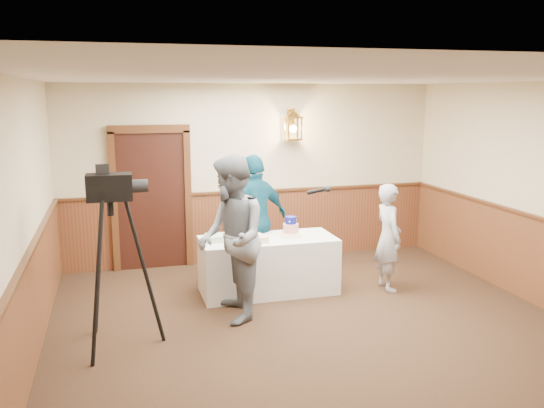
{
  "coord_description": "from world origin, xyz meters",
  "views": [
    {
      "loc": [
        -2.13,
        -5.29,
        2.66
      ],
      "look_at": [
        -0.19,
        1.7,
        1.25
      ],
      "focal_mm": 38.0,
      "sensor_mm": 36.0,
      "label": 1
    }
  ],
  "objects_px": {
    "display_table": "(268,265)",
    "sheet_cake_yellow": "(251,239)",
    "baker": "(388,237)",
    "sheet_cake_green": "(219,238)",
    "interviewer": "(231,239)",
    "tv_camera_rig": "(114,271)",
    "assistant_p": "(255,219)",
    "tiered_cake": "(291,229)"
  },
  "relations": [
    {
      "from": "tiered_cake",
      "to": "assistant_p",
      "type": "height_order",
      "value": "assistant_p"
    },
    {
      "from": "sheet_cake_yellow",
      "to": "baker",
      "type": "relative_size",
      "value": 0.27
    },
    {
      "from": "tiered_cake",
      "to": "baker",
      "type": "relative_size",
      "value": 0.22
    },
    {
      "from": "tiered_cake",
      "to": "sheet_cake_green",
      "type": "distance_m",
      "value": 0.98
    },
    {
      "from": "tiered_cake",
      "to": "sheet_cake_green",
      "type": "xyz_separation_m",
      "value": [
        -0.97,
        0.03,
        -0.07
      ]
    },
    {
      "from": "assistant_p",
      "to": "display_table",
      "type": "bearing_deg",
      "value": 73.53
    },
    {
      "from": "sheet_cake_yellow",
      "to": "tv_camera_rig",
      "type": "height_order",
      "value": "tv_camera_rig"
    },
    {
      "from": "tiered_cake",
      "to": "interviewer",
      "type": "distance_m",
      "value": 1.27
    },
    {
      "from": "sheet_cake_green",
      "to": "interviewer",
      "type": "distance_m",
      "value": 0.86
    },
    {
      "from": "display_table",
      "to": "sheet_cake_yellow",
      "type": "relative_size",
      "value": 4.62
    },
    {
      "from": "tiered_cake",
      "to": "sheet_cake_green",
      "type": "bearing_deg",
      "value": 178.2
    },
    {
      "from": "sheet_cake_yellow",
      "to": "interviewer",
      "type": "distance_m",
      "value": 0.78
    },
    {
      "from": "sheet_cake_yellow",
      "to": "sheet_cake_green",
      "type": "bearing_deg",
      "value": 153.55
    },
    {
      "from": "interviewer",
      "to": "sheet_cake_green",
      "type": "bearing_deg",
      "value": -178.86
    },
    {
      "from": "sheet_cake_green",
      "to": "interviewer",
      "type": "bearing_deg",
      "value": -90.35
    },
    {
      "from": "display_table",
      "to": "sheet_cake_green",
      "type": "bearing_deg",
      "value": 176.73
    },
    {
      "from": "display_table",
      "to": "sheet_cake_green",
      "type": "height_order",
      "value": "sheet_cake_green"
    },
    {
      "from": "interviewer",
      "to": "tv_camera_rig",
      "type": "bearing_deg",
      "value": -71.24
    },
    {
      "from": "sheet_cake_yellow",
      "to": "interviewer",
      "type": "relative_size",
      "value": 0.2
    },
    {
      "from": "interviewer",
      "to": "assistant_p",
      "type": "height_order",
      "value": "interviewer"
    },
    {
      "from": "baker",
      "to": "assistant_p",
      "type": "bearing_deg",
      "value": 66.21
    },
    {
      "from": "sheet_cake_green",
      "to": "assistant_p",
      "type": "xyz_separation_m",
      "value": [
        0.59,
        0.41,
        0.12
      ]
    },
    {
      "from": "tiered_cake",
      "to": "assistant_p",
      "type": "distance_m",
      "value": 0.59
    },
    {
      "from": "tiered_cake",
      "to": "interviewer",
      "type": "height_order",
      "value": "interviewer"
    },
    {
      "from": "baker",
      "to": "tv_camera_rig",
      "type": "xyz_separation_m",
      "value": [
        -3.59,
        -0.88,
        0.1
      ]
    },
    {
      "from": "display_table",
      "to": "interviewer",
      "type": "height_order",
      "value": "interviewer"
    },
    {
      "from": "display_table",
      "to": "sheet_cake_yellow",
      "type": "height_order",
      "value": "sheet_cake_yellow"
    },
    {
      "from": "display_table",
      "to": "baker",
      "type": "xyz_separation_m",
      "value": [
        1.6,
        -0.33,
        0.36
      ]
    },
    {
      "from": "sheet_cake_green",
      "to": "tv_camera_rig",
      "type": "relative_size",
      "value": 0.18
    },
    {
      "from": "baker",
      "to": "assistant_p",
      "type": "relative_size",
      "value": 0.8
    },
    {
      "from": "sheet_cake_green",
      "to": "baker",
      "type": "distance_m",
      "value": 2.28
    },
    {
      "from": "sheet_cake_yellow",
      "to": "interviewer",
      "type": "xyz_separation_m",
      "value": [
        -0.38,
        -0.65,
        0.19
      ]
    },
    {
      "from": "sheet_cake_yellow",
      "to": "sheet_cake_green",
      "type": "height_order",
      "value": "same"
    },
    {
      "from": "display_table",
      "to": "baker",
      "type": "relative_size",
      "value": 1.23
    },
    {
      "from": "interviewer",
      "to": "tv_camera_rig",
      "type": "relative_size",
      "value": 1.06
    },
    {
      "from": "sheet_cake_green",
      "to": "baker",
      "type": "bearing_deg",
      "value": -9.27
    },
    {
      "from": "display_table",
      "to": "interviewer",
      "type": "bearing_deg",
      "value": -129.46
    },
    {
      "from": "sheet_cake_yellow",
      "to": "tv_camera_rig",
      "type": "distance_m",
      "value": 2.02
    },
    {
      "from": "baker",
      "to": "tv_camera_rig",
      "type": "relative_size",
      "value": 0.79
    },
    {
      "from": "tiered_cake",
      "to": "interviewer",
      "type": "xyz_separation_m",
      "value": [
        -0.98,
        -0.81,
        0.13
      ]
    },
    {
      "from": "display_table",
      "to": "tv_camera_rig",
      "type": "height_order",
      "value": "tv_camera_rig"
    },
    {
      "from": "sheet_cake_yellow",
      "to": "tv_camera_rig",
      "type": "relative_size",
      "value": 0.21
    }
  ]
}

